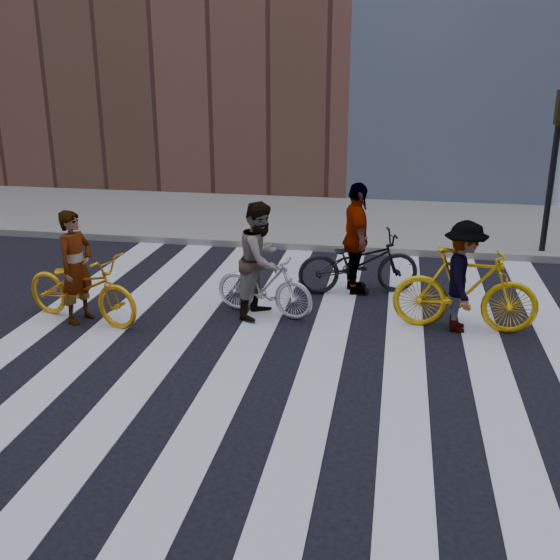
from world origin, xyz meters
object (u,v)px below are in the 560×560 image
(bike_yellow_right, at_px, (465,290))
(rider_mid, at_px, (261,260))
(rider_left, at_px, (76,267))
(bike_yellow_left, at_px, (81,287))
(bike_dark_rear, at_px, (358,263))
(rider_rear, at_px, (356,239))
(rider_right, at_px, (463,277))
(traffic_signal, at_px, (557,146))
(bike_silver_mid, at_px, (264,285))

(bike_yellow_right, bearing_deg, rider_mid, 91.49)
(rider_left, relative_size, rider_mid, 0.96)
(bike_yellow_left, relative_size, bike_dark_rear, 1.00)
(bike_yellow_left, distance_m, rider_rear, 4.56)
(rider_right, height_order, rider_rear, rider_rear)
(bike_dark_rear, bearing_deg, rider_left, 101.27)
(rider_rear, bearing_deg, traffic_signal, -68.08)
(bike_silver_mid, relative_size, bike_yellow_right, 0.79)
(rider_right, bearing_deg, traffic_signal, -22.89)
(traffic_signal, height_order, bike_dark_rear, traffic_signal)
(rider_mid, height_order, rider_right, rider_mid)
(bike_yellow_left, distance_m, rider_left, 0.33)
(bike_silver_mid, relative_size, rider_mid, 0.90)
(bike_dark_rear, distance_m, rider_right, 2.14)
(bike_silver_mid, distance_m, rider_mid, 0.42)
(rider_mid, bearing_deg, rider_rear, -31.92)
(rider_left, bearing_deg, traffic_signal, -42.58)
(bike_yellow_right, relative_size, rider_left, 1.20)
(traffic_signal, bearing_deg, rider_left, -148.23)
(bike_yellow_right, xyz_separation_m, rider_mid, (-3.10, 0.06, 0.28))
(traffic_signal, height_order, rider_right, traffic_signal)
(rider_left, distance_m, rider_rear, 4.58)
(bike_silver_mid, height_order, bike_yellow_right, bike_yellow_right)
(bike_yellow_left, relative_size, rider_left, 1.19)
(traffic_signal, relative_size, bike_dark_rear, 1.60)
(rider_left, distance_m, rider_right, 5.80)
(bike_dark_rear, xyz_separation_m, rider_mid, (-1.43, -1.32, 0.37))
(rider_left, xyz_separation_m, rider_right, (5.76, 0.67, -0.04))
(traffic_signal, distance_m, rider_right, 4.77)
(bike_yellow_left, relative_size, bike_yellow_right, 0.99)
(bike_yellow_right, distance_m, rider_mid, 3.11)
(rider_mid, bearing_deg, rider_right, -76.67)
(bike_silver_mid, height_order, rider_mid, rider_mid)
(rider_mid, bearing_deg, bike_dark_rear, -32.94)
(bike_yellow_right, height_order, rider_left, rider_left)
(bike_silver_mid, bearing_deg, bike_yellow_left, 119.62)
(traffic_signal, distance_m, bike_yellow_right, 4.82)
(bike_yellow_right, distance_m, bike_dark_rear, 2.16)
(bike_yellow_left, relative_size, bike_silver_mid, 1.26)
(bike_yellow_left, bearing_deg, rider_rear, -47.45)
(rider_left, height_order, rider_right, rider_left)
(bike_yellow_left, xyz_separation_m, rider_left, (-0.05, 0.00, 0.33))
(rider_left, height_order, rider_mid, rider_mid)
(traffic_signal, xyz_separation_m, bike_yellow_left, (-7.67, -4.78, -1.73))
(bike_silver_mid, xyz_separation_m, rider_left, (-2.76, -0.73, 0.38))
(rider_left, xyz_separation_m, rider_rear, (4.10, 2.05, 0.09))
(traffic_signal, bearing_deg, bike_dark_rear, -142.63)
(bike_yellow_right, xyz_separation_m, rider_right, (-0.05, 0.00, 0.20))
(bike_yellow_left, bearing_deg, rider_mid, -58.93)
(bike_dark_rear, bearing_deg, traffic_signal, -67.70)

